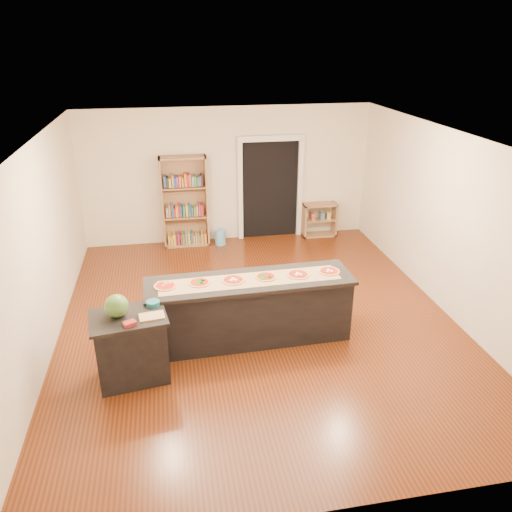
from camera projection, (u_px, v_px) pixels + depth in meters
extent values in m
cube|color=#EEE2C8|center=(258.00, 236.00, 7.24)|extent=(6.00, 7.00, 2.80)
cube|color=#5C290F|center=(258.00, 319.00, 7.81)|extent=(6.00, 7.00, 0.01)
cube|color=white|center=(259.00, 139.00, 6.67)|extent=(6.00, 7.00, 0.01)
cube|color=black|center=(270.00, 190.00, 10.66)|extent=(1.20, 0.02, 2.10)
cube|color=silver|center=(240.00, 192.00, 10.52)|extent=(0.10, 0.08, 2.10)
cube|color=silver|center=(300.00, 189.00, 10.73)|extent=(0.10, 0.08, 2.10)
cube|color=silver|center=(271.00, 138.00, 10.18)|extent=(1.40, 0.08, 0.12)
cube|color=black|center=(250.00, 311.00, 7.14)|extent=(2.83, 0.71, 0.91)
cube|color=black|center=(250.00, 281.00, 6.95)|extent=(2.91, 0.79, 0.05)
cube|color=black|center=(131.00, 349.00, 6.31)|extent=(0.85, 0.60, 0.88)
cube|color=black|center=(128.00, 318.00, 6.13)|extent=(0.93, 0.68, 0.04)
cube|color=#A1754E|center=(185.00, 202.00, 10.23)|extent=(0.94, 0.33, 1.88)
cube|color=#A1754E|center=(319.00, 220.00, 10.94)|extent=(0.74, 0.32, 0.74)
cylinder|color=#5DA9CF|center=(220.00, 237.00, 10.55)|extent=(0.23, 0.23, 0.33)
cube|color=#97784D|center=(250.00, 280.00, 6.92)|extent=(2.54, 0.53, 0.00)
sphere|color=#144214|center=(117.00, 306.00, 6.06)|extent=(0.29, 0.29, 0.29)
cube|color=tan|center=(152.00, 316.00, 6.09)|extent=(0.33, 0.24, 0.02)
cube|color=maroon|center=(130.00, 324.00, 5.91)|extent=(0.17, 0.15, 0.05)
cylinder|color=#195966|center=(153.00, 303.00, 6.34)|extent=(0.17, 0.17, 0.06)
cylinder|color=tan|center=(165.00, 286.00, 6.74)|extent=(0.33, 0.33, 0.02)
cylinder|color=#A5190C|center=(165.00, 285.00, 6.73)|extent=(0.27, 0.27, 0.00)
cylinder|color=tan|center=(200.00, 283.00, 6.83)|extent=(0.32, 0.32, 0.02)
cylinder|color=#A5190C|center=(199.00, 282.00, 6.82)|extent=(0.26, 0.26, 0.00)
cylinder|color=tan|center=(233.00, 280.00, 6.90)|extent=(0.33, 0.33, 0.02)
cylinder|color=#A5190C|center=(233.00, 279.00, 6.90)|extent=(0.27, 0.27, 0.00)
cylinder|color=tan|center=(266.00, 277.00, 6.99)|extent=(0.30, 0.30, 0.02)
cylinder|color=#A5190C|center=(266.00, 276.00, 6.99)|extent=(0.25, 0.25, 0.00)
cylinder|color=tan|center=(298.00, 274.00, 7.06)|extent=(0.33, 0.33, 0.02)
cylinder|color=#A5190C|center=(298.00, 274.00, 7.05)|extent=(0.27, 0.27, 0.00)
cylinder|color=tan|center=(329.00, 271.00, 7.16)|extent=(0.30, 0.30, 0.02)
cylinder|color=#A5190C|center=(329.00, 271.00, 7.15)|extent=(0.24, 0.24, 0.00)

